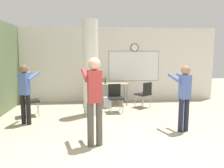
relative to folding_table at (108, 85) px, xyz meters
The scene contains 12 objects.
ground_plane 4.55m from the folding_table, 87.22° to the right, with size 24.00×24.00×0.00m, color #ADA389.
wall_back 0.92m from the folding_table, 67.54° to the left, with size 8.00×0.15×2.80m.
support_pillar 1.60m from the folding_table, 114.59° to the right, with size 0.45×0.45×2.80m.
folding_table is the anchor object (origin of this frame).
bottle_on_table 0.26m from the folding_table, 120.36° to the right, with size 0.06×0.06×0.27m.
waste_bin 0.78m from the folding_table, 97.01° to the right, with size 0.26×0.26×0.37m.
chair_by_left_wall 2.78m from the folding_table, 150.73° to the right, with size 0.57×0.57×0.87m.
chair_table_right 1.37m from the folding_table, 28.87° to the right, with size 0.61×0.61×0.87m.
chair_table_front 1.12m from the folding_table, 81.98° to the right, with size 0.48×0.48×0.87m.
person_playing_front 3.63m from the folding_table, 98.21° to the right, with size 0.47×0.68×1.75m.
person_watching_back 3.09m from the folding_table, 137.33° to the right, with size 0.47×0.62×1.55m.
person_playing_side 3.35m from the folding_table, 62.08° to the right, with size 0.45×0.61×1.56m.
Camera 1 is at (-0.76, -3.29, 1.83)m, focal length 35.00 mm.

